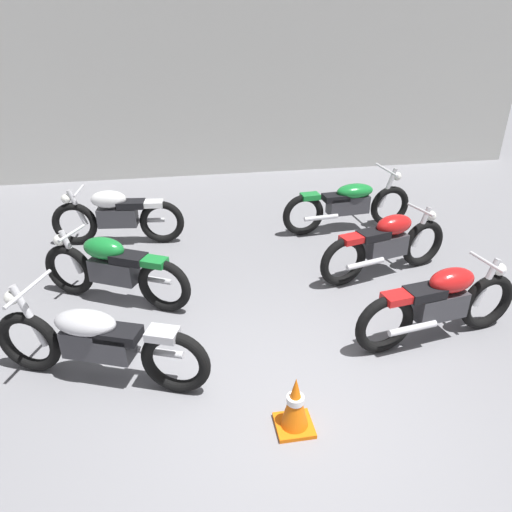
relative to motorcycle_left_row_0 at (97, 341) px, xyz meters
The scene contains 9 objects.
ground_plane 1.93m from the motorcycle_left_row_0, 23.31° to the right, with size 60.00×60.00×0.00m, color gray.
back_wall 6.81m from the motorcycle_left_row_0, 75.01° to the left, with size 13.49×0.24×3.60m, color #B2B2AD.
motorcycle_left_row_0 is the anchor object (origin of this frame).
motorcycle_left_row_1 1.43m from the motorcycle_left_row_0, 88.92° to the left, with size 1.80×0.99×0.88m.
motorcycle_left_row_2 3.13m from the motorcycle_left_row_0, 91.25° to the left, with size 1.97×0.48×0.88m.
motorcycle_right_row_0 3.49m from the motorcycle_left_row_0, ahead, with size 1.96×0.59×0.88m.
motorcycle_right_row_1 3.82m from the motorcycle_left_row_0, 23.37° to the left, with size 1.93×0.70×0.88m.
motorcycle_right_row_2 4.65m from the motorcycle_left_row_0, 40.64° to the left, with size 2.17×0.68×0.97m.
traffic_cone 1.92m from the motorcycle_left_row_0, 28.42° to the right, with size 0.32×0.32×0.54m.
Camera 1 is at (-0.89, -3.12, 3.23)m, focal length 34.10 mm.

